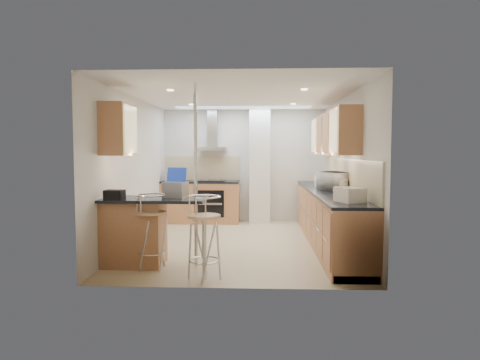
{
  "coord_description": "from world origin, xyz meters",
  "views": [
    {
      "loc": [
        0.33,
        -7.23,
        1.59
      ],
      "look_at": [
        0.0,
        0.2,
        1.07
      ],
      "focal_mm": 32.0,
      "sensor_mm": 36.0,
      "label": 1
    }
  ],
  "objects_px": {
    "microwave": "(335,181)",
    "bread_bin": "(350,195)",
    "bar_stool_near": "(152,232)",
    "bar_stool_end": "(204,237)",
    "laptop": "(175,190)"
  },
  "relations": [
    {
      "from": "laptop",
      "to": "bar_stool_near",
      "type": "distance_m",
      "value": 0.66
    },
    {
      "from": "laptop",
      "to": "microwave",
      "type": "bearing_deg",
      "value": 42.89
    },
    {
      "from": "bar_stool_near",
      "to": "bread_bin",
      "type": "xyz_separation_m",
      "value": [
        2.61,
        0.02,
        0.5
      ]
    },
    {
      "from": "microwave",
      "to": "laptop",
      "type": "bearing_deg",
      "value": 95.37
    },
    {
      "from": "microwave",
      "to": "bar_stool_near",
      "type": "relative_size",
      "value": 0.55
    },
    {
      "from": "microwave",
      "to": "laptop",
      "type": "distance_m",
      "value": 2.73
    },
    {
      "from": "microwave",
      "to": "bread_bin",
      "type": "distance_m",
      "value": 1.53
    },
    {
      "from": "laptop",
      "to": "bread_bin",
      "type": "bearing_deg",
      "value": 8.95
    },
    {
      "from": "bread_bin",
      "to": "laptop",
      "type": "bearing_deg",
      "value": 151.23
    },
    {
      "from": "laptop",
      "to": "bar_stool_near",
      "type": "bearing_deg",
      "value": -118.2
    },
    {
      "from": "microwave",
      "to": "bar_stool_near",
      "type": "height_order",
      "value": "microwave"
    },
    {
      "from": "bar_stool_end",
      "to": "microwave",
      "type": "bearing_deg",
      "value": -21.92
    },
    {
      "from": "laptop",
      "to": "bar_stool_near",
      "type": "xyz_separation_m",
      "value": [
        -0.27,
        -0.28,
        -0.53
      ]
    },
    {
      "from": "bar_stool_near",
      "to": "bar_stool_end",
      "type": "distance_m",
      "value": 0.86
    },
    {
      "from": "microwave",
      "to": "laptop",
      "type": "relative_size",
      "value": 1.84
    }
  ]
}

